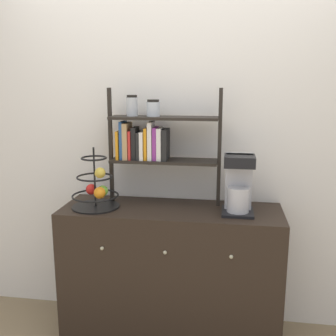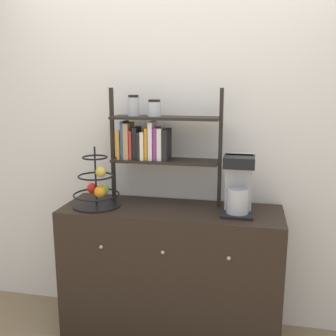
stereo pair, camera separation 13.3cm
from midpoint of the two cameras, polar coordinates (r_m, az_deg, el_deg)
name	(u,v)px [view 1 (the left image)]	position (r m, az deg, el deg)	size (l,w,h in m)	color
wall_back	(177,144)	(2.79, -0.06, 3.43)	(7.00, 0.05, 2.60)	silver
sideboard	(171,272)	(2.78, -1.00, -14.94)	(1.45, 0.50, 0.92)	black
coffee_maker	(238,184)	(2.51, 8.71, -2.34)	(0.20, 0.22, 0.37)	black
fruit_stand	(96,189)	(2.64, -11.80, -3.00)	(0.31, 0.31, 0.40)	black
shelf_hutch	(150,139)	(2.65, -4.03, 4.24)	(0.76, 0.20, 0.78)	black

